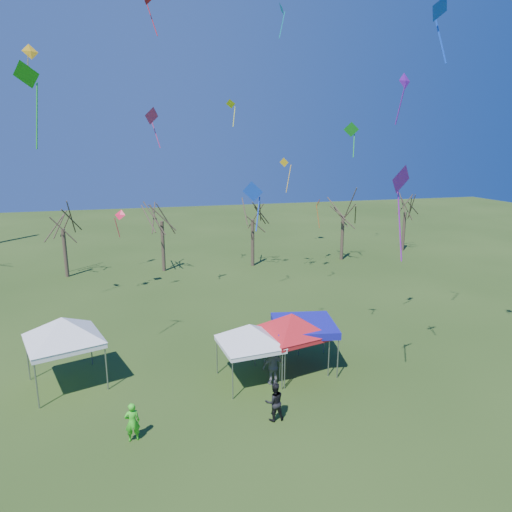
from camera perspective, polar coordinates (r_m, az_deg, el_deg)
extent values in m
plane|color=#294115|center=(21.08, 0.51, -18.71)|extent=(140.00, 140.00, 0.00)
cylinder|color=#3D2D21|center=(43.18, -22.74, 0.34)|extent=(0.32, 0.32, 4.28)
cylinder|color=#3D2D21|center=(42.54, -11.55, 1.20)|extent=(0.32, 0.32, 4.64)
cylinder|color=#3D2D21|center=(43.54, -0.42, 1.66)|extent=(0.32, 0.32, 4.49)
cylinder|color=#3D2D21|center=(46.71, 10.72, 2.23)|extent=(0.32, 0.32, 4.47)
cylinder|color=#3D2D21|center=(52.60, 17.98, 2.93)|extent=(0.32, 0.32, 4.23)
cylinder|color=gray|center=(22.75, -25.72, -14.48)|extent=(0.06, 0.06, 2.14)
cylinder|color=gray|center=(25.45, -26.62, -11.54)|extent=(0.06, 0.06, 2.14)
cylinder|color=gray|center=(23.16, -18.18, -13.25)|extent=(0.06, 0.06, 2.14)
cylinder|color=gray|center=(25.82, -19.93, -10.51)|extent=(0.06, 0.06, 2.14)
cube|color=white|center=(23.76, -22.88, -9.77)|extent=(4.03, 4.03, 0.26)
pyramid|color=white|center=(23.33, -23.15, -7.06)|extent=(4.34, 4.34, 1.07)
cylinder|color=gray|center=(21.41, -2.93, -15.31)|extent=(0.06, 0.06, 1.84)
cylinder|color=gray|center=(23.60, -4.90, -12.44)|extent=(0.06, 0.06, 1.84)
cylinder|color=gray|center=(22.23, 3.60, -14.16)|extent=(0.06, 0.06, 1.84)
cylinder|color=gray|center=(24.35, 1.06, -11.54)|extent=(0.06, 0.06, 1.84)
cube|color=white|center=(22.41, -0.80, -10.96)|extent=(3.01, 3.01, 0.22)
pyramid|color=white|center=(22.00, -0.81, -8.52)|extent=(3.89, 3.89, 0.92)
cylinder|color=gray|center=(22.14, 3.28, -14.13)|extent=(0.06, 0.06, 1.94)
cylinder|color=gray|center=(24.25, -0.11, -11.52)|extent=(0.06, 0.06, 1.94)
cylinder|color=gray|center=(23.53, 9.07, -12.53)|extent=(0.06, 0.06, 1.94)
cylinder|color=gray|center=(25.52, 5.36, -10.25)|extent=(0.06, 0.06, 1.94)
cube|color=red|center=(23.36, 4.45, -9.66)|extent=(3.48, 3.48, 0.23)
pyramid|color=red|center=(22.96, 4.50, -7.18)|extent=(4.00, 4.00, 0.97)
cylinder|color=gray|center=(22.87, 3.01, -13.00)|extent=(0.06, 0.06, 2.06)
cylinder|color=gray|center=(25.46, 2.09, -10.11)|extent=(0.06, 0.06, 2.06)
cylinder|color=gray|center=(23.42, 10.18, -12.53)|extent=(0.06, 0.06, 2.06)
cylinder|color=gray|center=(25.96, 8.51, -9.78)|extent=(0.06, 0.06, 2.06)
cube|color=#0F0E93|center=(23.92, 6.02, -8.79)|extent=(3.59, 3.59, 0.25)
cube|color=#0F0E93|center=(23.85, 6.03, -8.38)|extent=(3.59, 3.59, 0.12)
imported|color=black|center=(20.05, 2.31, -17.74)|extent=(0.83, 0.65, 1.69)
imported|color=#36DB23|center=(19.50, -15.21, -19.38)|extent=(0.62, 0.44, 1.61)
imported|color=slate|center=(22.62, 2.17, -13.64)|extent=(1.11, 0.55, 1.83)
cone|color=purple|center=(19.51, 17.56, 9.18)|extent=(1.30, 0.92, 1.21)
cube|color=purple|center=(19.91, 17.51, 3.84)|extent=(0.24, 0.45, 3.12)
cone|color=#0B9CAC|center=(29.92, 3.27, 28.50)|extent=(0.55, 0.83, 0.72)
cube|color=#0B9CAC|center=(29.55, 3.27, 26.88)|extent=(0.34, 0.12, 1.43)
cone|color=blue|center=(20.91, -0.38, 8.10)|extent=(1.02, 0.89, 0.98)
cube|color=blue|center=(20.95, 0.24, 5.29)|extent=(0.34, 0.44, 1.56)
cone|color=yellow|center=(38.15, -26.38, 21.94)|extent=(1.20, 0.93, 1.11)
cube|color=yellow|center=(37.86, -26.60, 20.01)|extent=(0.33, 0.56, 2.01)
cone|color=#DE4314|center=(44.17, 7.77, 6.65)|extent=(0.83, 1.01, 0.90)
cube|color=#DE4314|center=(44.53, 7.74, 4.94)|extent=(0.37, 0.24, 2.26)
cone|color=#ED163B|center=(36.36, -16.64, 4.96)|extent=(1.01, 0.84, 0.78)
cube|color=#ED163B|center=(36.66, -16.95, 3.39)|extent=(0.32, 0.59, 1.61)
cone|color=#1A9B17|center=(22.24, -26.74, 19.65)|extent=(1.40, 1.16, 1.08)
cube|color=#1A9B17|center=(21.94, -25.70, 15.50)|extent=(0.26, 0.52, 2.71)
cone|color=gold|center=(39.66, 3.55, 11.62)|extent=(0.77, 0.77, 0.82)
cube|color=gold|center=(39.54, 4.10, 9.63)|extent=(0.67, 0.67, 2.32)
cone|color=#6B17A2|center=(25.54, 18.14, 20.10)|extent=(0.83, 0.43, 0.81)
cube|color=#6B17A2|center=(25.25, 17.59, 17.58)|extent=(0.18, 0.48, 1.91)
cone|color=blue|center=(19.40, 21.91, 26.82)|extent=(1.05, 0.83, 0.84)
cube|color=blue|center=(19.41, 22.09, 23.65)|extent=(0.27, 0.58, 1.62)
cone|color=yellow|center=(36.62, -3.18, 18.49)|extent=(0.90, 0.80, 0.69)
cube|color=yellow|center=(36.47, -2.76, 17.02)|extent=(0.33, 0.49, 1.53)
cube|color=red|center=(36.55, -12.85, 26.82)|extent=(0.64, 0.63, 2.17)
cone|color=#CB2D67|center=(32.16, -12.97, 16.73)|extent=(1.23, 1.17, 1.17)
cube|color=#CB2D67|center=(32.35, -12.40, 14.62)|extent=(0.51, 0.57, 1.79)
cone|color=#169221|center=(23.81, 11.82, 15.25)|extent=(0.83, 0.63, 0.74)
cube|color=#169221|center=(23.80, 12.12, 13.37)|extent=(0.19, 0.34, 1.17)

